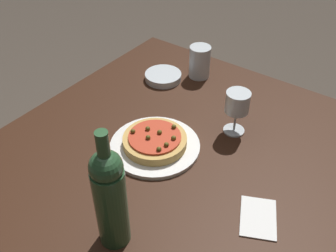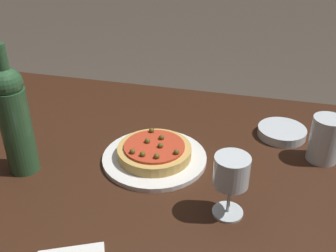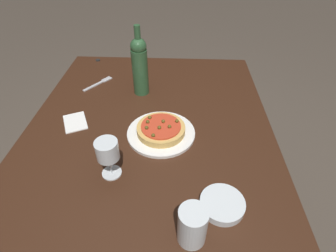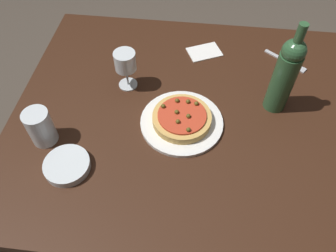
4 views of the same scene
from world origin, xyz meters
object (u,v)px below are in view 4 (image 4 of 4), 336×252
object	(u,v)px
water_cup	(40,127)
dinner_plate	(182,122)
wine_glass	(125,63)
dining_table	(198,129)
wine_bottle	(285,74)
side_bowl	(67,165)
pizza	(182,118)
fork	(287,62)

from	to	relation	value
water_cup	dinner_plate	bearing A→B (deg)	14.89
wine_glass	water_cup	world-z (taller)	wine_glass
dining_table	dinner_plate	size ratio (longest dim) A/B	4.66
wine_bottle	side_bowl	xyz separation A→B (m)	(-0.60, -0.31, -0.13)
wine_glass	side_bowl	bearing A→B (deg)	-107.24
wine_bottle	water_cup	distance (m)	0.73
wine_bottle	water_cup	bearing A→B (deg)	-162.55
wine_glass	side_bowl	world-z (taller)	wine_glass
pizza	fork	xyz separation A→B (m)	(0.36, 0.33, -0.02)
water_cup	wine_glass	bearing A→B (deg)	51.34
dinner_plate	side_bowl	world-z (taller)	side_bowl
dining_table	side_bowl	world-z (taller)	side_bowl
dinner_plate	water_cup	distance (m)	0.42
dinner_plate	fork	xyz separation A→B (m)	(0.36, 0.33, -0.00)
wine_bottle	wine_glass	bearing A→B (deg)	175.84
fork	wine_bottle	bearing A→B (deg)	-70.36
pizza	dining_table	bearing A→B (deg)	43.26
water_cup	pizza	bearing A→B (deg)	14.92
side_bowl	wine_glass	bearing A→B (deg)	72.76
pizza	water_cup	size ratio (longest dim) A/B	1.58
water_cup	fork	world-z (taller)	water_cup
dining_table	pizza	xyz separation A→B (m)	(-0.05, -0.05, 0.12)
dining_table	wine_glass	xyz separation A→B (m)	(-0.25, 0.10, 0.19)
pizza	water_cup	xyz separation A→B (m)	(-0.40, -0.11, 0.03)
dining_table	wine_glass	bearing A→B (deg)	159.19
wine_bottle	fork	bearing A→B (deg)	72.71
wine_bottle	water_cup	xyz separation A→B (m)	(-0.70, -0.22, -0.08)
wine_bottle	dinner_plate	bearing A→B (deg)	-159.14
dining_table	dinner_plate	world-z (taller)	dinner_plate
water_cup	fork	size ratio (longest dim) A/B	0.79
side_bowl	fork	distance (m)	0.85
pizza	fork	distance (m)	0.49
wine_glass	side_bowl	size ratio (longest dim) A/B	1.07
pizza	side_bowl	bearing A→B (deg)	-147.13
side_bowl	pizza	bearing A→B (deg)	32.87
dinner_plate	wine_bottle	bearing A→B (deg)	20.86
pizza	fork	bearing A→B (deg)	42.41
side_bowl	dinner_plate	bearing A→B (deg)	32.84
side_bowl	fork	xyz separation A→B (m)	(0.67, 0.53, -0.01)
pizza	wine_glass	world-z (taller)	wine_glass
pizza	wine_bottle	bearing A→B (deg)	20.82
dinner_plate	water_cup	size ratio (longest dim) A/B	2.23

